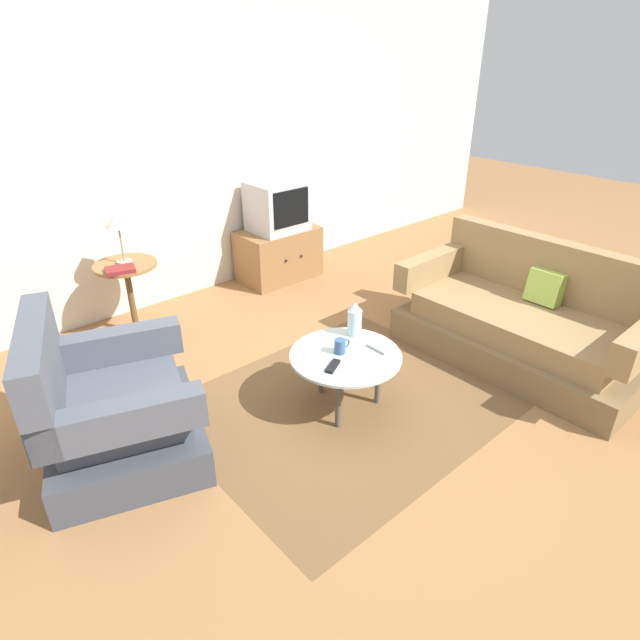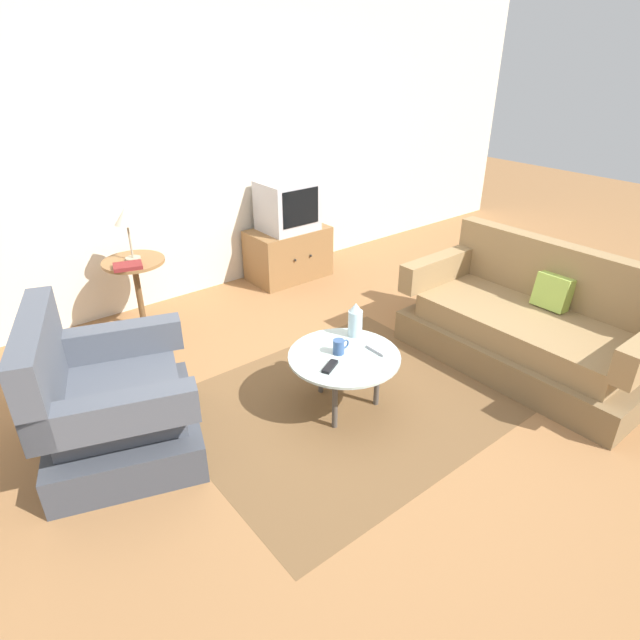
# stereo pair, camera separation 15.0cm
# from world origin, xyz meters

# --- Properties ---
(ground_plane) EXTENTS (16.00, 16.00, 0.00)m
(ground_plane) POSITION_xyz_m (0.00, 0.00, 0.00)
(ground_plane) COLOR olive
(back_wall) EXTENTS (9.00, 0.12, 2.70)m
(back_wall) POSITION_xyz_m (0.00, 2.44, 1.35)
(back_wall) COLOR beige
(back_wall) RESTS_ON ground
(area_rug) EXTENTS (2.05, 1.71, 0.00)m
(area_rug) POSITION_xyz_m (-0.14, 0.08, 0.00)
(area_rug) COLOR brown
(area_rug) RESTS_ON ground
(armchair) EXTENTS (1.08, 1.15, 0.91)m
(armchair) POSITION_xyz_m (-1.46, 0.61, 0.31)
(armchair) COLOR #3E424B
(armchair) RESTS_ON ground
(couch) EXTENTS (0.89, 1.79, 0.87)m
(couch) POSITION_xyz_m (1.31, -0.36, 0.29)
(couch) COLOR brown
(couch) RESTS_ON ground
(coffee_table) EXTENTS (0.72, 0.72, 0.40)m
(coffee_table) POSITION_xyz_m (-0.14, 0.08, 0.36)
(coffee_table) COLOR #B2C6C1
(coffee_table) RESTS_ON ground
(side_table) EXTENTS (0.49, 0.49, 0.62)m
(side_table) POSITION_xyz_m (-0.74, 1.97, 0.45)
(side_table) COLOR olive
(side_table) RESTS_ON ground
(tv_stand) EXTENTS (0.80, 0.50, 0.51)m
(tv_stand) POSITION_xyz_m (0.87, 2.11, 0.26)
(tv_stand) COLOR olive
(tv_stand) RESTS_ON ground
(television) EXTENTS (0.52, 0.45, 0.48)m
(television) POSITION_xyz_m (0.87, 2.10, 0.75)
(television) COLOR #B7B7BC
(television) RESTS_ON tv_stand
(table_lamp) EXTENTS (0.18, 0.18, 0.42)m
(table_lamp) POSITION_xyz_m (-0.74, 1.98, 0.95)
(table_lamp) COLOR #9E937A
(table_lamp) RESTS_ON side_table
(vase) EXTENTS (0.10, 0.10, 0.24)m
(vase) POSITION_xyz_m (0.09, 0.23, 0.52)
(vase) COLOR silver
(vase) RESTS_ON coffee_table
(mug) EXTENTS (0.12, 0.07, 0.10)m
(mug) POSITION_xyz_m (-0.15, 0.12, 0.45)
(mug) COLOR #335184
(mug) RESTS_ON coffee_table
(tv_remote_dark) EXTENTS (0.15, 0.11, 0.02)m
(tv_remote_dark) POSITION_xyz_m (-0.30, 0.02, 0.41)
(tv_remote_dark) COLOR black
(tv_remote_dark) RESTS_ON coffee_table
(tv_remote_silver) EXTENTS (0.05, 0.16, 0.02)m
(tv_remote_silver) POSITION_xyz_m (0.06, -0.02, 0.41)
(tv_remote_silver) COLOR #B2B2B7
(tv_remote_silver) RESTS_ON coffee_table
(book) EXTENTS (0.25, 0.21, 0.03)m
(book) POSITION_xyz_m (-0.84, 1.83, 0.64)
(book) COLOR maroon
(book) RESTS_ON side_table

